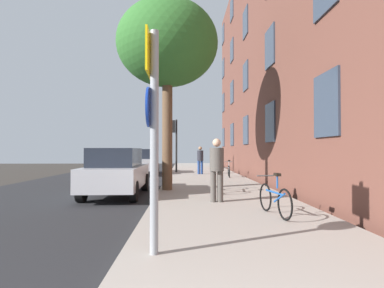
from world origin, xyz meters
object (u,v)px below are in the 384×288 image
(pedestrian_0, at_px, (217,166))
(bicycle_2, at_px, (229,170))
(traffic_light, at_px, (175,136))
(bicycle_0, at_px, (275,199))
(car_1, at_px, (142,161))
(sign_post, at_px, (153,122))
(tree_near, at_px, (167,45))
(bicycle_1, at_px, (223,182))
(car_0, at_px, (117,171))
(pedestrian_1, at_px, (200,158))

(pedestrian_0, bearing_deg, bicycle_2, 79.35)
(traffic_light, relative_size, pedestrian_0, 1.95)
(bicycle_0, distance_m, bicycle_2, 9.85)
(bicycle_2, bearing_deg, pedestrian_0, -100.65)
(bicycle_2, xyz_separation_m, car_1, (-5.08, 3.28, 0.37))
(sign_post, xyz_separation_m, pedestrian_0, (1.36, 4.32, -0.83))
(sign_post, xyz_separation_m, traffic_light, (-0.15, 15.99, 0.53))
(traffic_light, bearing_deg, bicycle_0, -79.11)
(car_1, bearing_deg, tree_near, -76.55)
(bicycle_0, height_order, pedestrian_0, pedestrian_0)
(bicycle_1, bearing_deg, bicycle_2, 79.62)
(bicycle_2, height_order, pedestrian_0, pedestrian_0)
(bicycle_0, relative_size, car_0, 0.39)
(pedestrian_1, distance_m, car_0, 8.78)
(sign_post, distance_m, traffic_light, 16.00)
(traffic_light, bearing_deg, sign_post, -89.46)
(bicycle_1, height_order, bicycle_2, bicycle_2)
(bicycle_1, bearing_deg, car_1, 113.48)
(pedestrian_0, bearing_deg, car_1, 107.59)
(bicycle_1, bearing_deg, pedestrian_1, 92.49)
(sign_post, relative_size, bicycle_1, 1.84)
(bicycle_1, bearing_deg, tree_near, 161.77)
(car_0, distance_m, car_1, 9.34)
(tree_near, bearing_deg, car_0, -155.23)
(sign_post, distance_m, car_1, 15.80)
(traffic_light, relative_size, car_1, 0.84)
(car_1, bearing_deg, bicycle_1, -66.52)
(bicycle_0, distance_m, car_1, 13.93)
(bicycle_1, relative_size, bicycle_2, 1.04)
(bicycle_2, distance_m, car_0, 7.67)
(car_0, relative_size, car_1, 1.02)
(traffic_light, relative_size, bicycle_1, 2.02)
(traffic_light, relative_size, pedestrian_1, 2.07)
(bicycle_0, bearing_deg, traffic_light, 100.89)
(bicycle_0, distance_m, pedestrian_0, 2.23)
(bicycle_0, height_order, pedestrian_1, pedestrian_1)
(bicycle_1, height_order, pedestrian_1, pedestrian_1)
(bicycle_1, distance_m, car_0, 3.64)
(bicycle_2, bearing_deg, bicycle_0, -92.43)
(car_0, bearing_deg, bicycle_1, 1.99)
(car_1, bearing_deg, bicycle_2, -32.86)
(bicycle_1, xyz_separation_m, bicycle_2, (1.08, 5.92, -0.00))
(sign_post, height_order, bicycle_0, sign_post)
(bicycle_0, xyz_separation_m, car_1, (-4.67, 13.12, 0.35))
(pedestrian_1, bearing_deg, traffic_light, 135.31)
(sign_post, height_order, bicycle_2, sign_post)
(sign_post, height_order, car_0, sign_post)
(sign_post, bearing_deg, car_1, 98.08)
(car_1, bearing_deg, car_0, -87.64)
(tree_near, height_order, pedestrian_0, tree_near)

